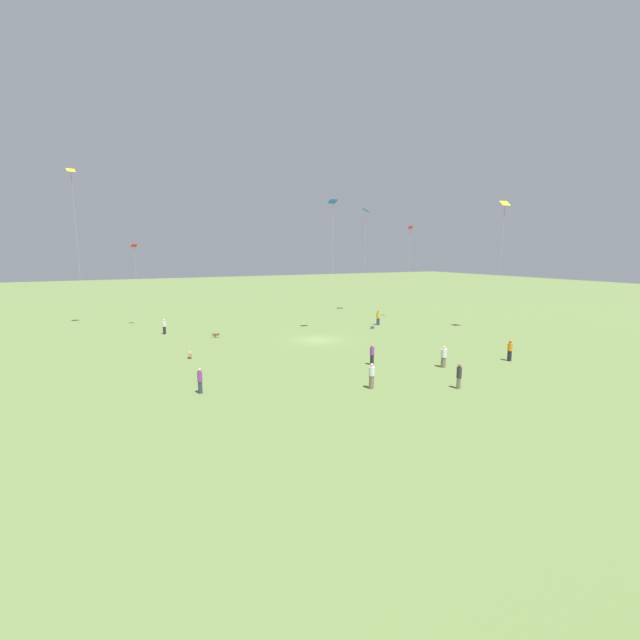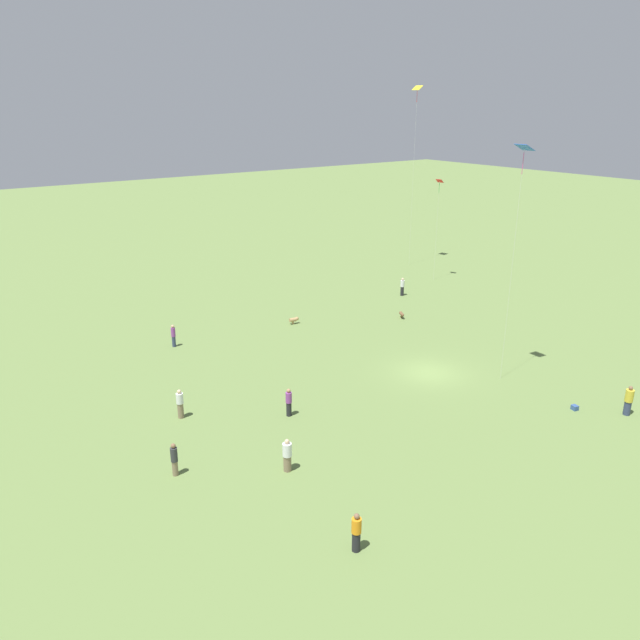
% 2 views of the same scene
% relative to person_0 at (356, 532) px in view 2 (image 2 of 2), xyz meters
% --- Properties ---
extents(ground_plane, '(240.00, 240.00, 0.00)m').
position_rel_person_0_xyz_m(ground_plane, '(10.95, -15.29, -0.89)').
color(ground_plane, olive).
extents(person_0, '(0.57, 0.57, 1.79)m').
position_rel_person_0_xyz_m(person_0, '(0.00, 0.00, 0.00)').
color(person_0, '#232328').
rests_on(person_0, ground_plane).
extents(person_1, '(0.42, 0.42, 1.74)m').
position_rel_person_0_xyz_m(person_1, '(25.65, -3.15, -0.00)').
color(person_1, '#333D5B').
rests_on(person_1, ground_plane).
extents(person_2, '(0.50, 0.50, 1.77)m').
position_rel_person_0_xyz_m(person_2, '(6.59, -0.93, -0.02)').
color(person_2, '#847056').
rests_on(person_2, ground_plane).
extents(person_3, '(0.44, 0.44, 1.76)m').
position_rel_person_0_xyz_m(person_3, '(9.50, 3.77, 0.01)').
color(person_3, '#847056').
rests_on(person_3, ground_plane).
extents(person_4, '(0.60, 0.60, 1.84)m').
position_rel_person_0_xyz_m(person_4, '(-0.17, -20.37, 0.02)').
color(person_4, '#333D5B').
rests_on(person_4, ground_plane).
extents(person_5, '(0.43, 0.43, 1.80)m').
position_rel_person_0_xyz_m(person_5, '(14.88, 1.09, 0.01)').
color(person_5, '#847056').
rests_on(person_5, ground_plane).
extents(person_6, '(0.51, 0.51, 1.74)m').
position_rel_person_0_xyz_m(person_6, '(25.26, -26.08, -0.02)').
color(person_6, '#232328').
rests_on(person_6, ground_plane).
extents(person_7, '(0.50, 0.50, 1.73)m').
position_rel_person_0_xyz_m(person_7, '(11.39, -4.16, -0.02)').
color(person_7, '#232328').
rests_on(person_7, ground_plane).
extents(kite_1, '(0.79, 0.73, 10.27)m').
position_rel_person_0_xyz_m(kite_1, '(27.50, -32.61, 8.57)').
color(kite_1, red).
rests_on(kite_1, ground_plane).
extents(kite_2, '(0.96, 0.89, 15.10)m').
position_rel_person_0_xyz_m(kite_2, '(7.52, -18.49, 13.32)').
color(kite_2, blue).
rests_on(kite_2, ground_plane).
extents(kite_5, '(1.05, 0.97, 19.05)m').
position_rel_person_0_xyz_m(kite_5, '(33.67, -34.98, 16.80)').
color(kite_5, yellow).
rests_on(kite_5, ground_plane).
extents(dog_0, '(0.41, 0.83, 0.57)m').
position_rel_person_0_xyz_m(dog_0, '(24.59, -13.30, -0.51)').
color(dog_0, tan).
rests_on(dog_0, ground_plane).
extents(dog_1, '(0.81, 0.58, 0.51)m').
position_rel_person_0_xyz_m(dog_1, '(20.42, -21.54, -0.54)').
color(dog_1, brown).
rests_on(dog_1, ground_plane).
extents(picnic_bag_0, '(0.42, 0.39, 0.29)m').
position_rel_person_0_xyz_m(picnic_bag_0, '(1.97, -18.43, -0.74)').
color(picnic_bag_0, '#33518C').
rests_on(picnic_bag_0, ground_plane).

